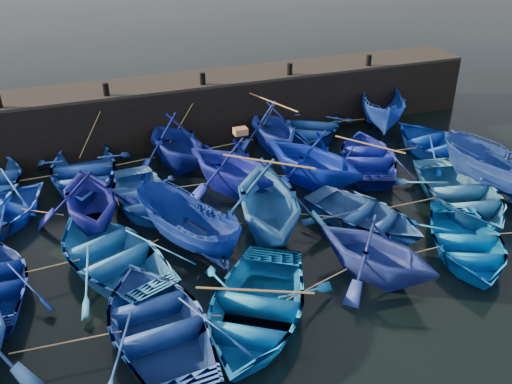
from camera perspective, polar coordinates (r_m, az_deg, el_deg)
name	(u,v)px	position (r m, az deg, el deg)	size (l,w,h in m)	color
ground	(293,259)	(17.60, 3.69, -6.69)	(120.00, 120.00, 0.00)	black
quay_wall	(199,108)	(25.88, -5.75, 8.34)	(26.00, 2.50, 2.50)	black
quay_top	(197,80)	(25.46, -5.89, 11.11)	(26.00, 2.50, 0.12)	black
bollard_1	(106,89)	(23.86, -14.77, 9.90)	(0.24, 0.24, 0.50)	black
bollard_2	(203,79)	(24.54, -5.36, 11.22)	(0.24, 0.24, 0.50)	black
bollard_3	(290,69)	(25.82, 3.40, 12.18)	(0.24, 0.24, 0.50)	black
bollard_4	(369,60)	(27.63, 11.22, 12.80)	(0.24, 0.24, 0.50)	black
boat_1	(82,171)	(22.53, -16.97, 2.04)	(3.77, 5.27, 1.09)	#163EAE
boat_2	(176,141)	(22.90, -8.03, 5.06)	(3.64, 4.22, 2.22)	navy
boat_3	(273,126)	(24.35, 1.67, 6.61)	(3.39, 3.93, 2.07)	#1B33B2
boat_4	(313,125)	(25.93, 5.72, 6.65)	(3.55, 4.97, 1.03)	navy
boat_5	(383,108)	(27.23, 12.54, 8.18)	(1.86, 4.95, 1.91)	#153897
boat_7	(89,196)	(19.48, -16.33, -0.41)	(3.53, 4.10, 2.16)	navy
boat_8	(142,196)	(20.43, -11.32, -0.36)	(3.08, 4.31, 0.89)	blue
boat_9	(233,165)	(20.70, -2.30, 2.76)	(3.73, 4.33, 2.28)	#111CA3
boat_10	(314,158)	(21.29, 5.80, 3.45)	(3.78, 4.38, 2.31)	#051DAB
boat_11	(368,156)	(23.30, 11.16, 3.53)	(3.36, 4.70, 0.98)	navy
boat_12	(440,145)	(25.04, 17.95, 4.54)	(3.61, 5.05, 1.05)	#0836B3
boat_14	(111,254)	(17.38, -14.28, -6.00)	(3.71, 5.18, 1.08)	blue
boat_15	(186,226)	(17.70, -6.97, -3.40)	(1.63, 4.33, 1.67)	navy
boat_16	(268,199)	(18.15, 1.20, -0.68)	(4.19, 4.86, 2.56)	blue
boat_17	(365,215)	(19.22, 10.80, -2.29)	(3.09, 4.31, 0.90)	#1D478D
boat_18	(461,193)	(21.29, 19.84, -0.08)	(3.71, 5.19, 1.08)	#296BB0
boat_19	(503,173)	(22.38, 23.47, 1.78)	(1.83, 4.85, 1.88)	navy
boat_21	(158,323)	(14.70, -9.75, -12.78)	(3.68, 5.15, 1.07)	navy
boat_22	(255,308)	(14.92, -0.12, -11.53)	(3.71, 5.19, 1.08)	#0B61B9
boat_23	(376,250)	(16.56, 11.92, -5.66)	(3.27, 3.79, 2.00)	navy
boat_24	(467,242)	(18.62, 20.31, -4.73)	(3.27, 4.58, 0.95)	blue
wooden_crate	(240,131)	(20.27, -1.56, 6.09)	(0.47, 0.36, 0.23)	#976541
mooring_ropes	(237,168)	(21.03, -1.91, 2.42)	(17.08, 12.06, 2.10)	tan
loose_oars	(296,162)	(19.60, 4.07, 2.98)	(9.77, 12.27, 1.64)	#99724C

